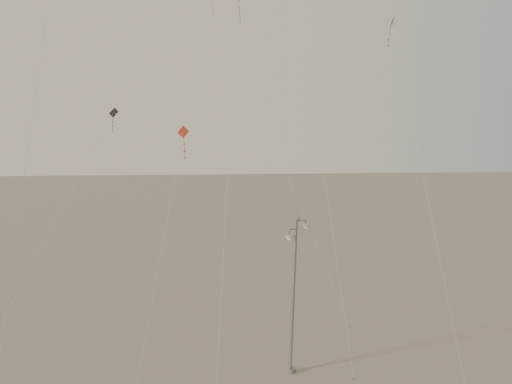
{
  "coord_description": "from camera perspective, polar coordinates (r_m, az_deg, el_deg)",
  "views": [
    {
      "loc": [
        -3.54,
        -21.86,
        17.18
      ],
      "look_at": [
        -2.18,
        5.0,
        11.64
      ],
      "focal_mm": 35.0,
      "sensor_mm": 36.0,
      "label": 1
    }
  ],
  "objects": [
    {
      "name": "kite_6",
      "position": [
        30.72,
        -20.08,
        0.45
      ],
      "size": [
        8.22,
        7.12,
        16.14
      ],
      "rotation": [
        0.0,
        0.0,
        0.91
      ],
      "color": "#302C28",
      "rests_on": "ground"
    },
    {
      "name": "kite_4",
      "position": [
        31.63,
        17.09,
        9.11
      ],
      "size": [
        3.94,
        6.23,
        21.53
      ],
      "rotation": [
        0.0,
        0.0,
        1.78
      ],
      "color": "#302C28",
      "rests_on": "ground"
    },
    {
      "name": "kite_1",
      "position": [
        31.63,
        -2.61,
        12.96
      ],
      "size": [
        1.79,
        9.82,
        23.5
      ],
      "rotation": [
        0.0,
        0.0,
        -0.96
      ],
      "color": "#302C28",
      "rests_on": "ground"
    },
    {
      "name": "kite_5",
      "position": [
        42.15,
        -1.93,
        14.68
      ],
      "size": [
        10.38,
        11.29,
        25.68
      ],
      "rotation": [
        0.0,
        0.0,
        -1.27
      ],
      "color": "#934F18",
      "rests_on": "ground"
    },
    {
      "name": "street_lamp",
      "position": [
        30.52,
        4.37,
        -11.33
      ],
      "size": [
        1.54,
        0.94,
        9.93
      ],
      "color": "gray",
      "rests_on": "ground"
    },
    {
      "name": "kite_3",
      "position": [
        25.56,
        -9.69,
        -0.97
      ],
      "size": [
        3.29,
        3.57,
        15.41
      ],
      "rotation": [
        0.0,
        0.0,
        -0.16
      ],
      "color": "maroon",
      "rests_on": "ground"
    }
  ]
}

